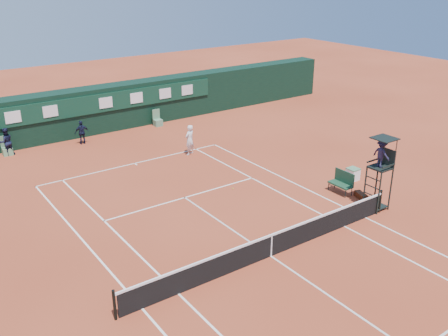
# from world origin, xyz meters

# --- Properties ---
(ground) EXTENTS (90.00, 90.00, 0.00)m
(ground) POSITION_xyz_m (0.00, 0.00, 0.00)
(ground) COLOR #AE4529
(ground) RESTS_ON ground
(court_lines) EXTENTS (11.05, 23.85, 0.01)m
(court_lines) POSITION_xyz_m (0.00, 0.00, 0.01)
(court_lines) COLOR silver
(court_lines) RESTS_ON ground
(tennis_net) EXTENTS (12.90, 0.10, 1.10)m
(tennis_net) POSITION_xyz_m (0.00, 0.00, 0.51)
(tennis_net) COLOR black
(tennis_net) RESTS_ON ground
(back_wall) EXTENTS (40.00, 1.65, 3.00)m
(back_wall) POSITION_xyz_m (0.00, 18.74, 1.51)
(back_wall) COLOR black
(back_wall) RESTS_ON ground
(linesman_chair_left) EXTENTS (0.55, 0.50, 1.15)m
(linesman_chair_left) POSITION_xyz_m (-5.50, 17.48, 0.32)
(linesman_chair_left) COLOR #639869
(linesman_chair_left) RESTS_ON ground
(linesman_chair_right) EXTENTS (0.55, 0.50, 1.15)m
(linesman_chair_right) POSITION_xyz_m (4.50, 17.48, 0.32)
(linesman_chair_right) COLOR #5A8967
(linesman_chair_right) RESTS_ON ground
(umpire_chair) EXTENTS (0.96, 0.95, 3.42)m
(umpire_chair) POSITION_xyz_m (6.55, 0.34, 2.46)
(umpire_chair) COLOR black
(umpire_chair) RESTS_ON ground
(player_bench) EXTENTS (0.56, 1.20, 1.10)m
(player_bench) POSITION_xyz_m (6.63, 2.47, 0.60)
(player_bench) COLOR #1A412A
(player_bench) RESTS_ON ground
(tennis_bag) EXTENTS (0.52, 0.78, 0.27)m
(tennis_bag) POSITION_xyz_m (6.90, 1.49, 0.13)
(tennis_bag) COLOR black
(tennis_bag) RESTS_ON ground
(cooler) EXTENTS (0.57, 0.57, 0.65)m
(cooler) POSITION_xyz_m (8.27, 3.21, 0.33)
(cooler) COLOR white
(cooler) RESTS_ON ground
(tennis_ball) EXTENTS (0.07, 0.07, 0.07)m
(tennis_ball) POSITION_xyz_m (2.49, 5.86, 0.03)
(tennis_ball) COLOR gold
(tennis_ball) RESTS_ON ground
(player) EXTENTS (0.76, 0.62, 1.81)m
(player) POSITION_xyz_m (3.35, 11.33, 0.90)
(player) COLOR white
(player) RESTS_ON ground
(ball_kid_left) EXTENTS (0.87, 0.71, 1.67)m
(ball_kid_left) POSITION_xyz_m (-5.50, 17.40, 0.84)
(ball_kid_left) COLOR black
(ball_kid_left) RESTS_ON ground
(ball_kid_right) EXTENTS (0.92, 0.47, 1.50)m
(ball_kid_right) POSITION_xyz_m (-1.15, 16.81, 0.75)
(ball_kid_right) COLOR black
(ball_kid_right) RESTS_ON ground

